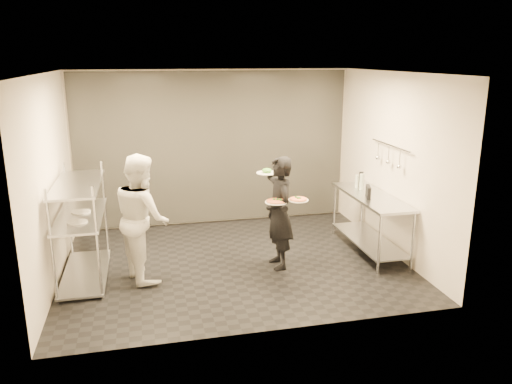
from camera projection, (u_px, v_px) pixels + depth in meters
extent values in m
cube|color=black|center=(235.00, 262.00, 7.54)|extent=(5.00, 4.00, 0.00)
cube|color=white|center=(233.00, 73.00, 6.81)|extent=(5.00, 4.00, 0.00)
cube|color=beige|center=(214.00, 148.00, 9.06)|extent=(5.00, 0.00, 2.80)
cube|color=beige|center=(268.00, 214.00, 5.29)|extent=(5.00, 0.00, 2.80)
cube|color=beige|center=(49.00, 182.00, 6.64)|extent=(0.00, 4.00, 2.80)
cube|color=beige|center=(393.00, 164.00, 7.71)|extent=(0.00, 4.00, 2.80)
cube|color=silver|center=(214.00, 148.00, 9.03)|extent=(4.90, 0.04, 2.74)
cylinder|color=#B6B9BE|center=(52.00, 248.00, 6.10)|extent=(0.04, 0.04, 1.50)
cylinder|color=#B6B9BE|center=(68.00, 211.00, 7.55)|extent=(0.04, 0.04, 1.50)
cylinder|color=#B6B9BE|center=(97.00, 244.00, 6.22)|extent=(0.04, 0.04, 1.50)
cylinder|color=#B6B9BE|center=(105.00, 209.00, 7.67)|extent=(0.04, 0.04, 1.50)
cube|color=#ACB0B6|center=(86.00, 273.00, 7.07)|extent=(0.60, 1.60, 0.03)
cube|color=#ACB0B6|center=(80.00, 216.00, 6.85)|extent=(0.60, 1.60, 0.03)
cube|color=#ACB0B6|center=(77.00, 184.00, 6.73)|extent=(0.60, 1.60, 0.03)
cylinder|color=white|center=(77.00, 222.00, 6.51)|extent=(0.26, 0.26, 0.01)
cylinder|color=white|center=(81.00, 212.00, 6.93)|extent=(0.26, 0.26, 0.01)
cylinder|color=#B6B9BE|center=(379.00, 245.00, 7.03)|extent=(0.04, 0.04, 0.90)
cylinder|color=#B6B9BE|center=(334.00, 209.00, 8.65)|extent=(0.04, 0.04, 0.90)
cylinder|color=#B6B9BE|center=(413.00, 242.00, 7.14)|extent=(0.04, 0.04, 0.90)
cylinder|color=#B6B9BE|center=(362.00, 207.00, 8.76)|extent=(0.04, 0.04, 0.90)
cube|color=#ACB0B6|center=(369.00, 240.00, 7.97)|extent=(0.57, 1.71, 0.03)
cube|color=#ACB0B6|center=(372.00, 197.00, 7.78)|extent=(0.60, 1.80, 0.04)
cylinder|color=#B6B9BE|center=(391.00, 145.00, 7.62)|extent=(0.02, 1.20, 0.02)
cylinder|color=#B6B9BE|center=(400.00, 158.00, 7.32)|extent=(0.01, 0.01, 0.22)
sphere|color=#B6B9BE|center=(399.00, 167.00, 7.36)|extent=(0.07, 0.07, 0.07)
cylinder|color=#B6B9BE|center=(389.00, 154.00, 7.65)|extent=(0.01, 0.01, 0.22)
sphere|color=#B6B9BE|center=(388.00, 162.00, 7.68)|extent=(0.07, 0.07, 0.07)
cylinder|color=#B6B9BE|center=(378.00, 150.00, 7.98)|extent=(0.01, 0.01, 0.22)
sphere|color=#B6B9BE|center=(378.00, 158.00, 8.01)|extent=(0.07, 0.07, 0.07)
imported|color=black|center=(279.00, 213.00, 7.20)|extent=(0.42, 0.62, 1.65)
imported|color=white|center=(142.00, 217.00, 6.84)|extent=(0.89, 1.02, 1.76)
cylinder|color=white|center=(276.00, 202.00, 6.95)|extent=(0.31, 0.31, 0.01)
cylinder|color=#B56B41|center=(276.00, 201.00, 6.95)|extent=(0.28, 0.28, 0.02)
cylinder|color=red|center=(276.00, 201.00, 6.95)|extent=(0.25, 0.25, 0.01)
sphere|color=#185C15|center=(276.00, 200.00, 6.94)|extent=(0.04, 0.04, 0.04)
cylinder|color=white|center=(298.00, 200.00, 6.95)|extent=(0.28, 0.28, 0.01)
cylinder|color=#B56B41|center=(298.00, 199.00, 6.94)|extent=(0.25, 0.25, 0.02)
cylinder|color=red|center=(298.00, 199.00, 6.94)|extent=(0.22, 0.22, 0.01)
sphere|color=#185C15|center=(298.00, 198.00, 6.94)|extent=(0.04, 0.04, 0.04)
cylinder|color=white|center=(267.00, 173.00, 7.37)|extent=(0.31, 0.31, 0.01)
ellipsoid|color=#2B6E1B|center=(267.00, 171.00, 7.36)|extent=(0.13, 0.13, 0.07)
cube|color=black|center=(368.00, 192.00, 7.61)|extent=(0.13, 0.26, 0.19)
cylinder|color=#96A496|center=(362.00, 182.00, 8.06)|extent=(0.07, 0.07, 0.26)
cylinder|color=#96A496|center=(357.00, 181.00, 8.23)|extent=(0.06, 0.06, 0.21)
cylinder|color=black|center=(361.00, 179.00, 8.29)|extent=(0.07, 0.07, 0.24)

